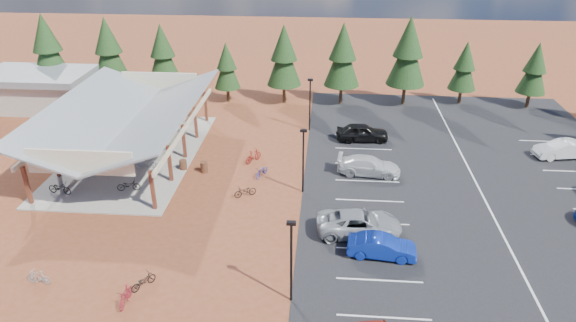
% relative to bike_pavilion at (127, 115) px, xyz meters
% --- Properties ---
extents(ground, '(140.00, 140.00, 0.00)m').
position_rel_bike_pavilion_xyz_m(ground, '(10.00, -7.00, -3.82)').
color(ground, brown).
rests_on(ground, ground).
extents(asphalt_lot, '(27.00, 44.00, 0.04)m').
position_rel_bike_pavilion_xyz_m(asphalt_lot, '(28.50, -4.00, -3.80)').
color(asphalt_lot, black).
rests_on(asphalt_lot, ground).
extents(concrete_pad, '(10.60, 18.60, 0.10)m').
position_rel_bike_pavilion_xyz_m(concrete_pad, '(0.00, 0.00, -3.77)').
color(concrete_pad, gray).
rests_on(concrete_pad, ground).
extents(bike_pavilion, '(11.65, 19.40, 4.97)m').
position_rel_bike_pavilion_xyz_m(bike_pavilion, '(0.00, 0.00, 0.00)').
color(bike_pavilion, '#502116').
rests_on(bike_pavilion, concrete_pad).
extents(outbuilding, '(11.00, 7.00, 3.90)m').
position_rel_bike_pavilion_xyz_m(outbuilding, '(-14.00, 11.00, -1.80)').
color(outbuilding, '#ADA593').
rests_on(outbuilding, ground).
extents(lamp_post_0, '(0.50, 0.25, 5.14)m').
position_rel_bike_pavilion_xyz_m(lamp_post_0, '(15.00, -17.00, -0.85)').
color(lamp_post_0, black).
rests_on(lamp_post_0, ground).
extents(lamp_post_1, '(0.50, 0.25, 5.14)m').
position_rel_bike_pavilion_xyz_m(lamp_post_1, '(15.00, -5.00, -0.85)').
color(lamp_post_1, black).
rests_on(lamp_post_1, ground).
extents(lamp_post_2, '(0.50, 0.25, 5.14)m').
position_rel_bike_pavilion_xyz_m(lamp_post_2, '(15.00, 7.00, -0.85)').
color(lamp_post_2, black).
rests_on(lamp_post_2, ground).
extents(trash_bin_0, '(0.60, 0.60, 0.90)m').
position_rel_bike_pavilion_xyz_m(trash_bin_0, '(5.02, -2.21, -3.37)').
color(trash_bin_0, '#4F2D1C').
rests_on(trash_bin_0, ground).
extents(trash_bin_1, '(0.60, 0.60, 0.90)m').
position_rel_bike_pavilion_xyz_m(trash_bin_1, '(6.81, -2.42, -3.37)').
color(trash_bin_1, '#4F2D1C').
rests_on(trash_bin_1, ground).
extents(pine_0, '(4.01, 4.01, 9.35)m').
position_rel_bike_pavilion_xyz_m(pine_0, '(-14.09, 14.53, 1.89)').
color(pine_0, '#382314').
rests_on(pine_0, ground).
extents(pine_1, '(3.83, 3.83, 8.91)m').
position_rel_bike_pavilion_xyz_m(pine_1, '(-7.55, 15.26, 1.62)').
color(pine_1, '#382314').
rests_on(pine_1, ground).
extents(pine_2, '(3.50, 3.50, 8.16)m').
position_rel_bike_pavilion_xyz_m(pine_2, '(-1.68, 15.80, 1.16)').
color(pine_2, '#382314').
rests_on(pine_2, ground).
extents(pine_3, '(2.83, 2.83, 6.59)m').
position_rel_bike_pavilion_xyz_m(pine_3, '(5.68, 14.47, 0.19)').
color(pine_3, '#382314').
rests_on(pine_3, ground).
extents(pine_4, '(3.68, 3.68, 8.57)m').
position_rel_bike_pavilion_xyz_m(pine_4, '(11.90, 14.55, 1.41)').
color(pine_4, '#382314').
rests_on(pine_4, ground).
extents(pine_5, '(3.80, 3.80, 8.85)m').
position_rel_bike_pavilion_xyz_m(pine_5, '(18.09, 14.71, 1.58)').
color(pine_5, '#382314').
rests_on(pine_5, ground).
extents(pine_6, '(4.11, 4.11, 9.57)m').
position_rel_bike_pavilion_xyz_m(pine_6, '(24.89, 14.96, 2.02)').
color(pine_6, '#382314').
rests_on(pine_6, ground).
extents(pine_7, '(2.96, 2.96, 6.89)m').
position_rel_bike_pavilion_xyz_m(pine_7, '(31.10, 15.80, 0.38)').
color(pine_7, '#382314').
rests_on(pine_7, ground).
extents(pine_8, '(3.04, 3.04, 7.08)m').
position_rel_bike_pavilion_xyz_m(pine_8, '(38.10, 15.07, 0.49)').
color(pine_8, '#382314').
rests_on(pine_8, ground).
extents(bike_0, '(1.95, 0.95, 0.98)m').
position_rel_bike_pavilion_xyz_m(bike_0, '(-3.14, -6.91, -3.23)').
color(bike_0, black).
rests_on(bike_0, concrete_pad).
extents(bike_1, '(1.87, 0.60, 1.11)m').
position_rel_bike_pavilion_xyz_m(bike_1, '(-2.62, -3.60, -3.17)').
color(bike_1, '#95989C').
rests_on(bike_1, concrete_pad).
extents(bike_2, '(1.98, 0.95, 1.00)m').
position_rel_bike_pavilion_xyz_m(bike_2, '(-2.76, 0.06, -3.23)').
color(bike_2, navy).
rests_on(bike_2, concrete_pad).
extents(bike_3, '(1.75, 0.86, 1.01)m').
position_rel_bike_pavilion_xyz_m(bike_3, '(-3.11, 4.97, -3.22)').
color(bike_3, maroon).
rests_on(bike_3, concrete_pad).
extents(bike_4, '(1.81, 0.93, 0.91)m').
position_rel_bike_pavilion_xyz_m(bike_4, '(1.84, -6.04, -3.27)').
color(bike_4, black).
rests_on(bike_4, concrete_pad).
extents(bike_5, '(1.80, 0.70, 1.05)m').
position_rel_bike_pavilion_xyz_m(bike_5, '(1.94, -2.30, -3.20)').
color(bike_5, '#9C9DA4').
rests_on(bike_5, concrete_pad).
extents(bike_6, '(1.83, 0.90, 0.92)m').
position_rel_bike_pavilion_xyz_m(bike_6, '(0.84, 0.06, -3.26)').
color(bike_6, '#1842A0').
rests_on(bike_6, concrete_pad).
extents(bike_7, '(1.59, 0.64, 0.93)m').
position_rel_bike_pavilion_xyz_m(bike_7, '(2.52, 7.34, -3.26)').
color(bike_7, maroon).
rests_on(bike_7, concrete_pad).
extents(bike_11, '(0.55, 1.76, 1.05)m').
position_rel_bike_pavilion_xyz_m(bike_11, '(6.03, -17.97, -3.30)').
color(bike_11, maroon).
rests_on(bike_11, ground).
extents(bike_12, '(1.42, 1.67, 0.87)m').
position_rel_bike_pavilion_xyz_m(bike_12, '(6.55, -16.61, -3.39)').
color(bike_12, black).
rests_on(bike_12, ground).
extents(bike_13, '(1.57, 0.62, 0.92)m').
position_rel_bike_pavilion_xyz_m(bike_13, '(0.45, -16.77, -3.36)').
color(bike_13, '#979B9F').
rests_on(bike_13, ground).
extents(bike_14, '(1.23, 1.84, 0.91)m').
position_rel_bike_pavilion_xyz_m(bike_14, '(11.60, -2.82, -3.37)').
color(bike_14, navy).
rests_on(bike_14, ground).
extents(bike_15, '(1.49, 1.83, 1.12)m').
position_rel_bike_pavilion_xyz_m(bike_15, '(10.56, -0.27, -3.26)').
color(bike_15, maroon).
rests_on(bike_15, ground).
extents(bike_16, '(1.80, 1.36, 0.91)m').
position_rel_bike_pavilion_xyz_m(bike_16, '(10.76, -6.06, -3.37)').
color(bike_16, black).
rests_on(bike_16, ground).
extents(car_1, '(4.34, 1.85, 1.39)m').
position_rel_bike_pavilion_xyz_m(car_1, '(20.27, -12.65, -3.09)').
color(car_1, '#0E2799').
rests_on(car_1, asphalt_lot).
extents(car_2, '(5.80, 3.04, 1.56)m').
position_rel_bike_pavilion_xyz_m(car_2, '(18.99, -10.27, -3.00)').
color(car_2, '#919599').
rests_on(car_2, asphalt_lot).
extents(car_3, '(5.22, 2.55, 1.46)m').
position_rel_bike_pavilion_xyz_m(car_3, '(20.16, -1.75, -3.05)').
color(car_3, silver).
rests_on(car_3, asphalt_lot).
extents(car_4, '(4.84, 2.22, 1.61)m').
position_rel_bike_pavilion_xyz_m(car_4, '(19.95, 4.87, -2.98)').
color(car_4, black).
rests_on(car_4, asphalt_lot).
extents(car_9, '(4.81, 2.34, 1.52)m').
position_rel_bike_pavilion_xyz_m(car_9, '(36.84, 2.62, -3.03)').
color(car_9, white).
rests_on(car_9, asphalt_lot).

